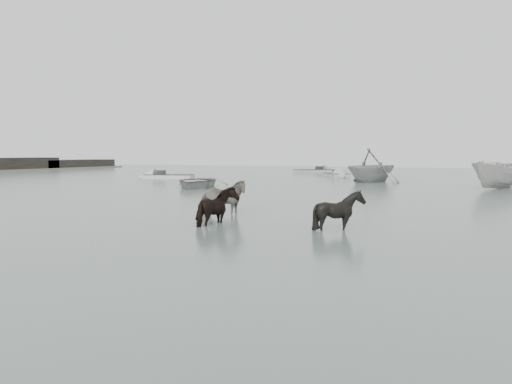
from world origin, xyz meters
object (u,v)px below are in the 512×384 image
(pony_dark, at_px, (218,201))
(rowboat_lead, at_px, (197,180))
(pony_black, at_px, (339,205))
(pony_pinto, at_px, (222,193))

(pony_dark, bearing_deg, rowboat_lead, 11.96)
(pony_dark, relative_size, pony_black, 1.03)
(rowboat_lead, bearing_deg, pony_pinto, -70.69)
(pony_black, bearing_deg, pony_pinto, 73.21)
(pony_dark, bearing_deg, pony_black, -104.10)
(pony_pinto, relative_size, pony_black, 1.27)
(pony_pinto, height_order, pony_black, pony_pinto)
(pony_pinto, relative_size, pony_dark, 1.23)
(pony_pinto, xyz_separation_m, rowboat_lead, (-8.31, 12.35, -0.26))
(pony_black, bearing_deg, rowboat_lead, 48.50)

